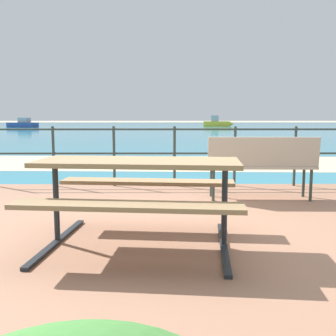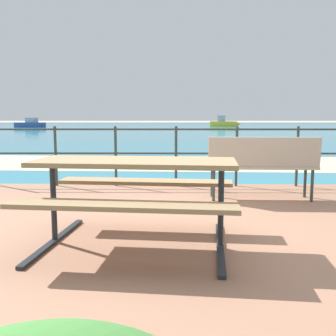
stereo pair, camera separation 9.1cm
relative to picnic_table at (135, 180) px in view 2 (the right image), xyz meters
name	(u,v)px [view 2 (the right image)]	position (x,y,z in m)	size (l,w,h in m)	color
ground_plane	(178,233)	(0.38, 0.54, -0.64)	(240.00, 240.00, 0.00)	beige
patio_paving	(178,231)	(0.38, 0.54, -0.61)	(6.40, 5.20, 0.06)	#996B51
sea_water	(173,128)	(0.38, 40.54, -0.64)	(90.00, 90.00, 0.01)	teal
beach_strip	(175,163)	(0.38, 6.62, -0.64)	(54.00, 3.30, 0.01)	beige
picnic_table	(135,180)	(0.00, 0.00, 0.00)	(1.84, 1.49, 0.76)	#8C704C
park_bench	(262,162)	(1.53, 1.87, -0.05)	(1.47, 0.46, 0.86)	tan
railing_fence	(176,149)	(0.38, 2.97, 0.02)	(5.94, 0.04, 0.97)	#2D3833
boat_near	(30,124)	(-16.48, 42.07, -0.26)	(4.03, 2.33, 1.12)	#2D478C
boat_mid	(224,123)	(6.88, 46.65, -0.19)	(3.96, 1.63, 1.39)	yellow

